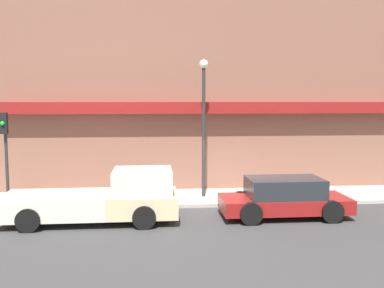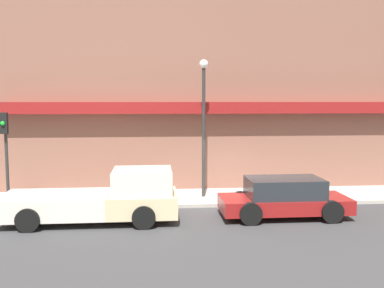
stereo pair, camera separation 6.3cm
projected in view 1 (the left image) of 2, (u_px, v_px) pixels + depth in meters
name	position (u px, v px, depth m)	size (l,w,h in m)	color
ground_plane	(225.00, 207.00, 16.41)	(80.00, 80.00, 0.00)	#38383A
sidewalk	(219.00, 197.00, 17.85)	(36.00, 2.91, 0.14)	#ADA89E
building	(210.00, 72.00, 20.22)	(19.80, 3.80, 10.92)	brown
pickup_truck	(104.00, 199.00, 14.40)	(5.79, 2.21, 1.77)	beige
parked_car	(284.00, 198.00, 14.98)	(4.46, 1.98, 1.39)	maroon
fire_hydrant	(113.00, 195.00, 16.43)	(0.17, 0.17, 0.68)	red
street_lamp	(204.00, 112.00, 17.33)	(0.36, 0.36, 5.59)	#2D2D2D
traffic_light	(5.00, 141.00, 16.13)	(0.28, 0.42, 3.50)	#2D2D2D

